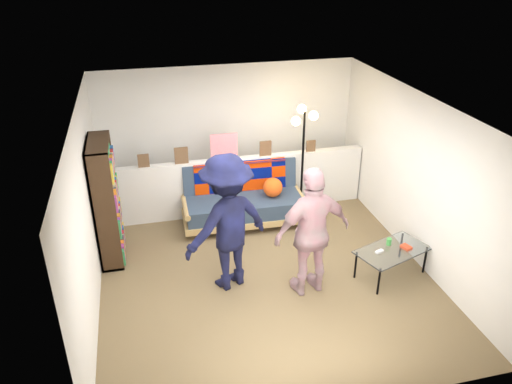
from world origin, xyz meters
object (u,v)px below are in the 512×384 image
floor_lamp (303,139)px  person_right (312,232)px  futon_sofa (244,199)px  person_left (227,223)px  coffee_table (392,251)px  bookshelf (107,205)px

floor_lamp → person_right: 2.26m
futon_sofa → person_right: 2.15m
floor_lamp → futon_sofa: bearing=-174.3°
person_left → floor_lamp: bearing=-156.1°
floor_lamp → person_left: (-1.60, -1.74, -0.39)m
coffee_table → person_right: bearing=-178.1°
person_left → person_right: bearing=135.0°
futon_sofa → coffee_table: (1.66, -2.00, -0.01)m
futon_sofa → bookshelf: 2.25m
bookshelf → floor_lamp: size_ratio=0.96×
bookshelf → coffee_table: 4.08m
bookshelf → person_right: (2.58, -1.49, 0.05)m
coffee_table → person_left: person_left is taller
person_right → person_left: bearing=-30.7°
bookshelf → coffee_table: size_ratio=1.60×
futon_sofa → person_right: person_right is taller
bookshelf → person_left: person_left is taller
futon_sofa → person_left: size_ratio=1.08×
floor_lamp → bookshelf: bearing=-168.2°
futon_sofa → person_right: bearing=-77.6°
coffee_table → floor_lamp: bearing=106.8°
floor_lamp → person_right: (-0.57, -2.14, -0.44)m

